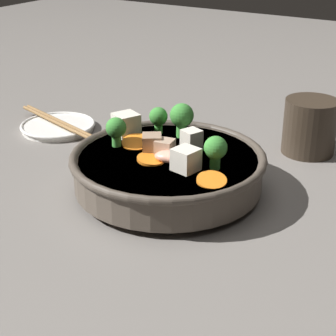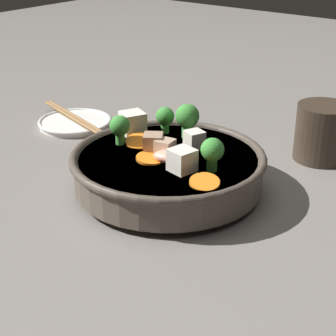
% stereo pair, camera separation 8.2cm
% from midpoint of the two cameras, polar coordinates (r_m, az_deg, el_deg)
% --- Properties ---
extents(ground_plane, '(3.00, 3.00, 0.00)m').
position_cam_midpoint_polar(ground_plane, '(0.83, 2.81, -2.40)').
color(ground_plane, slate).
extents(stirfry_bowl, '(0.29, 0.29, 0.11)m').
position_cam_midpoint_polar(stirfry_bowl, '(0.82, 2.85, 0.14)').
color(stirfry_bowl, '#51473D').
rests_on(stirfry_bowl, ground_plane).
extents(side_saucer, '(0.14, 0.14, 0.01)m').
position_cam_midpoint_polar(side_saucer, '(1.09, -7.34, 4.58)').
color(side_saucer, white).
rests_on(side_saucer, ground_plane).
extents(dark_mug, '(0.11, 0.09, 0.09)m').
position_cam_midpoint_polar(dark_mug, '(0.97, 17.82, 3.44)').
color(dark_mug, '#33281E').
rests_on(dark_mug, ground_plane).
extents(chopsticks_pair, '(0.08, 0.23, 0.01)m').
position_cam_midpoint_polar(chopsticks_pair, '(1.09, -7.36, 5.05)').
color(chopsticks_pair, olive).
rests_on(chopsticks_pair, side_saucer).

